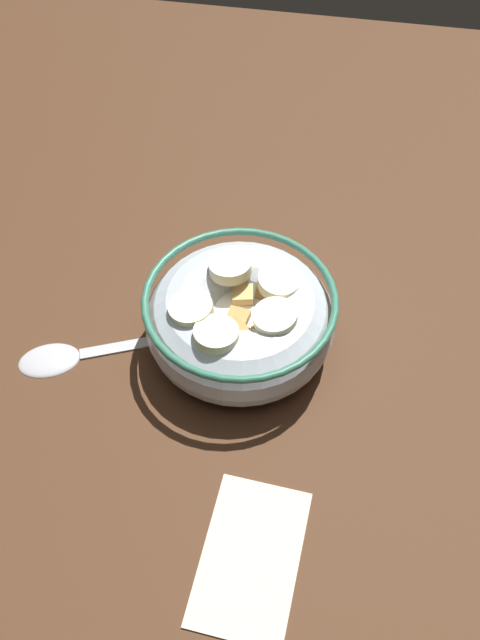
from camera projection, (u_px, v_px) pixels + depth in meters
ground_plane at (240, 349)px, 60.46cm from camera, size 105.13×105.13×2.00cm
cereal_bowl at (240, 318)px, 57.06cm from camera, size 15.40×15.40×6.88cm
spoon at (76, 353)px, 58.52cm from camera, size 8.93×17.30×0.80cm
folded_napkin at (250, 557)px, 48.47cm from camera, size 11.42×7.32×0.30cm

